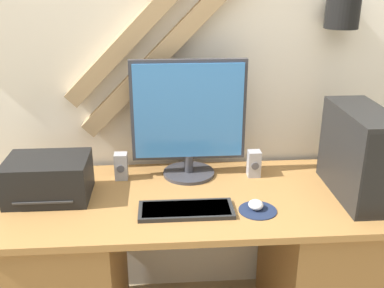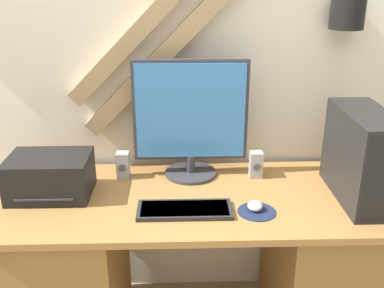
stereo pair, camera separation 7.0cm
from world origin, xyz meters
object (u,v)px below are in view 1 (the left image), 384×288
Objects in this scene: monitor at (189,117)px; mouse at (256,205)px; speaker_left at (121,166)px; keyboard at (186,210)px; computer_tower at (360,154)px; printer at (48,178)px; speaker_right at (254,164)px.

monitor reaches higher than mouse.
speaker_left is (-0.59, 0.34, 0.04)m from mouse.
keyboard is at bearing -49.57° from speaker_left.
speaker_left is at bearing 167.37° from computer_tower.
printer reaches higher than speaker_left.
monitor reaches higher than computer_tower.
printer is (-1.36, 0.07, -0.11)m from computer_tower.
speaker_right reaches higher than mouse.
monitor is 0.40m from speaker_left.
computer_tower is (0.77, 0.11, 0.19)m from keyboard.
speaker_right is at bearing -1.28° from speaker_left.
monitor is 1.60× the size of printer.
mouse reaches higher than keyboard.
computer_tower is 1.32× the size of printer.
speaker_right is (0.95, 0.15, -0.03)m from printer.
monitor is 1.43× the size of keyboard.
mouse is 0.54× the size of speaker_left.
mouse is 0.34m from speaker_right.
computer_tower reaches higher than mouse.
keyboard is 0.80m from computer_tower.
computer_tower reaches higher than printer.
keyboard is 5.67× the size of mouse.
mouse is at bearing -99.67° from speaker_right.
mouse is (0.29, -0.00, 0.01)m from keyboard.
speaker_right is (0.06, 0.33, 0.04)m from mouse.
mouse is at bearing -54.99° from monitor.
printer is 0.96m from speaker_right.
speaker_right is at bearing 80.33° from mouse.
computer_tower is (0.47, 0.11, 0.17)m from mouse.
monitor is at bearing 17.01° from printer.
printer is at bearing -151.18° from speaker_left.
speaker_right reaches higher than keyboard.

